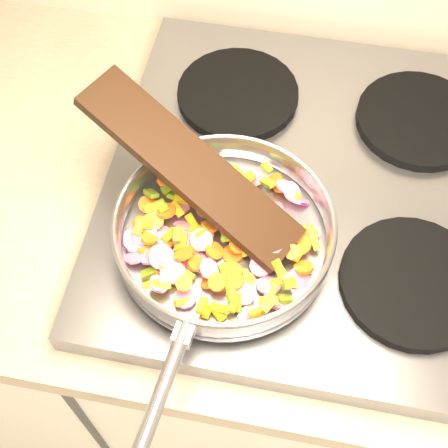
# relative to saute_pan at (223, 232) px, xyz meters

# --- Properties ---
(cooktop) EXTENTS (0.60, 0.60, 0.04)m
(cooktop) POSITION_rel_saute_pan_xyz_m (0.11, 0.13, -0.06)
(cooktop) COLOR #939399
(cooktop) RESTS_ON counter_top
(grate_fl) EXTENTS (0.19, 0.19, 0.02)m
(grate_fl) POSITION_rel_saute_pan_xyz_m (-0.03, -0.01, -0.04)
(grate_fl) COLOR black
(grate_fl) RESTS_ON cooktop
(grate_fr) EXTENTS (0.19, 0.19, 0.02)m
(grate_fr) POSITION_rel_saute_pan_xyz_m (0.25, -0.01, -0.04)
(grate_fr) COLOR black
(grate_fr) RESTS_ON cooktop
(grate_bl) EXTENTS (0.19, 0.19, 0.02)m
(grate_bl) POSITION_rel_saute_pan_xyz_m (-0.03, 0.27, -0.04)
(grate_bl) COLOR black
(grate_bl) RESTS_ON cooktop
(grate_br) EXTENTS (0.19, 0.19, 0.02)m
(grate_br) POSITION_rel_saute_pan_xyz_m (0.25, 0.27, -0.04)
(grate_br) COLOR black
(grate_br) RESTS_ON cooktop
(saute_pan) EXTENTS (0.32, 0.49, 0.05)m
(saute_pan) POSITION_rel_saute_pan_xyz_m (0.00, 0.00, 0.00)
(saute_pan) COLOR #9E9EA5
(saute_pan) RESTS_ON grate_fl
(vegetable_heap) EXTENTS (0.26, 0.25, 0.05)m
(vegetable_heap) POSITION_rel_saute_pan_xyz_m (-0.01, -0.00, -0.01)
(vegetable_heap) COLOR #DA1567
(vegetable_heap) RESTS_ON saute_pan
(wooden_spatula) EXTENTS (0.32, 0.21, 0.12)m
(wooden_spatula) POSITION_rel_saute_pan_xyz_m (-0.05, 0.06, 0.05)
(wooden_spatula) COLOR black
(wooden_spatula) RESTS_ON saute_pan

